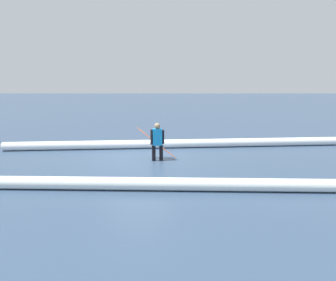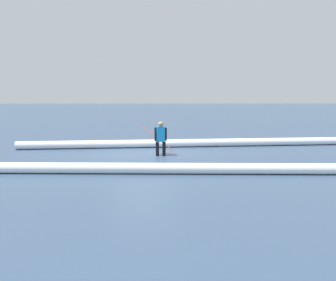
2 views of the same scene
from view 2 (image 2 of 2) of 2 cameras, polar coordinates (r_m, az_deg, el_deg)
ground_plane at (r=14.17m, az=-4.32°, el=-2.35°), size 171.97×171.97×0.00m
surfer at (r=13.62m, az=-1.28°, el=0.61°), size 0.52×0.29×1.43m
surfboard at (r=13.96m, az=-1.48°, el=0.12°), size 1.56×0.33×1.28m
wave_crest_foreground at (r=16.10m, az=3.91°, el=-0.43°), size 16.40×1.68×0.38m
wave_crest_midground at (r=11.20m, az=-18.26°, el=-4.55°), size 21.82×1.14×0.35m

